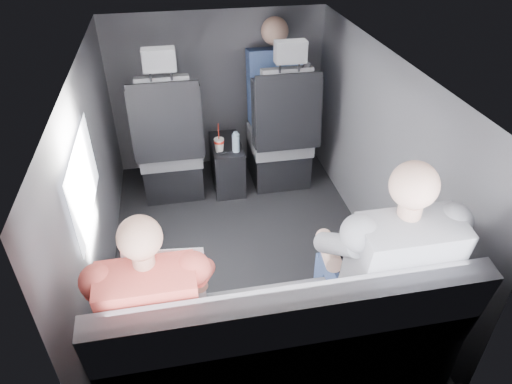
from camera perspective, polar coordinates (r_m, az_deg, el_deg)
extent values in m
plane|color=black|center=(3.26, -1.37, -7.44)|extent=(2.60, 2.60, 0.00)
plane|color=#B2B2AD|center=(2.56, -1.80, 15.68)|extent=(2.60, 2.60, 0.00)
cube|color=#56565B|center=(2.87, -19.56, 0.78)|extent=(0.02, 2.60, 1.35)
cube|color=#56565B|center=(3.10, 15.11, 4.28)|extent=(0.02, 2.60, 1.35)
cube|color=#56565B|center=(4.01, -4.73, 12.35)|extent=(1.80, 0.02, 1.35)
cube|color=#56565B|center=(1.89, 5.36, -18.03)|extent=(1.80, 0.02, 1.35)
cube|color=white|center=(2.50, -20.73, 1.39)|extent=(0.02, 0.75, 0.42)
cube|color=black|center=(3.46, 4.02, 10.97)|extent=(0.35, 0.11, 0.59)
cube|color=black|center=(3.88, -10.29, 2.43)|extent=(0.46, 0.48, 0.30)
cube|color=slate|center=(3.75, -10.63, 5.25)|extent=(0.48, 0.46, 0.14)
cube|color=slate|center=(3.41, -11.17, 9.08)|extent=(0.38, 0.18, 0.61)
cube|color=black|center=(3.43, -14.80, 8.20)|extent=(0.08, 0.21, 0.53)
cube|color=black|center=(3.42, -7.40, 9.02)|extent=(0.08, 0.21, 0.53)
cube|color=black|center=(3.35, -11.12, 8.46)|extent=(0.50, 0.11, 0.58)
cube|color=slate|center=(3.21, -12.04, 15.88)|extent=(0.22, 0.10, 0.15)
cube|color=black|center=(3.97, 2.76, 3.76)|extent=(0.46, 0.48, 0.30)
cube|color=slate|center=(3.84, 2.92, 6.57)|extent=(0.48, 0.46, 0.14)
cube|color=slate|center=(3.51, 3.86, 10.41)|extent=(0.38, 0.18, 0.61)
cube|color=black|center=(3.47, 0.27, 9.70)|extent=(0.08, 0.21, 0.53)
cube|color=black|center=(3.58, 7.32, 10.18)|extent=(0.08, 0.21, 0.53)
cube|color=black|center=(3.45, 4.12, 9.83)|extent=(0.50, 0.11, 0.58)
cube|color=slate|center=(3.32, 4.34, 17.09)|extent=(0.22, 0.10, 0.15)
cube|color=black|center=(3.84, -3.64, 3.46)|extent=(0.24, 0.48, 0.40)
cylinder|color=black|center=(3.63, -4.28, 5.20)|extent=(0.09, 0.09, 0.01)
cylinder|color=black|center=(3.64, -2.56, 5.37)|extent=(0.09, 0.09, 0.01)
cube|color=slate|center=(2.41, 2.90, -19.40)|extent=(1.60, 0.50, 0.45)
cube|color=slate|center=(1.92, 4.96, -16.78)|extent=(1.60, 0.17, 0.47)
cylinder|color=red|center=(3.59, -4.65, 6.32)|extent=(0.08, 0.08, 0.02)
cylinder|color=white|center=(3.58, -4.66, 6.58)|extent=(0.08, 0.08, 0.01)
cylinder|color=red|center=(3.55, -4.72, 7.58)|extent=(0.01, 0.01, 0.13)
cylinder|color=#ABCBE7|center=(3.59, -2.54, 6.15)|extent=(0.06, 0.06, 0.15)
cylinder|color=#ABCBE7|center=(3.55, -2.57, 7.35)|extent=(0.03, 0.03, 0.02)
cube|color=white|center=(2.31, -11.09, -9.75)|extent=(0.38, 0.30, 0.02)
cube|color=silver|center=(2.29, -11.11, -9.81)|extent=(0.31, 0.17, 0.00)
cube|color=white|center=(2.36, -11.18, -8.25)|extent=(0.11, 0.07, 0.00)
cube|color=white|center=(2.10, -11.36, -10.22)|extent=(0.36, 0.11, 0.25)
cube|color=white|center=(2.10, -11.36, -10.12)|extent=(0.32, 0.09, 0.21)
cube|color=black|center=(2.46, 12.42, -6.59)|extent=(0.33, 0.24, 0.02)
cube|color=black|center=(2.44, 12.58, -6.62)|extent=(0.27, 0.13, 0.00)
cube|color=black|center=(2.50, 11.89, -5.41)|extent=(0.10, 0.05, 0.00)
cube|color=black|center=(2.29, 14.07, -6.66)|extent=(0.33, 0.08, 0.22)
cube|color=white|center=(2.30, 14.00, -6.58)|extent=(0.29, 0.06, 0.19)
cube|color=#343439|center=(2.25, -14.76, -14.66)|extent=(0.14, 0.41, 0.12)
cube|color=#343439|center=(2.24, -9.39, -14.19)|extent=(0.14, 0.41, 0.12)
cube|color=#343439|center=(2.61, -13.70, -15.28)|extent=(0.12, 0.12, 0.45)
cube|color=#343439|center=(2.59, -9.05, -14.86)|extent=(0.12, 0.12, 0.45)
cube|color=#DC5A48|center=(1.94, -12.81, -14.38)|extent=(0.37, 0.25, 0.51)
sphere|color=tan|center=(1.71, -14.34, -5.54)|extent=(0.17, 0.17, 0.17)
cylinder|color=tan|center=(2.22, -17.44, -10.80)|extent=(0.11, 0.26, 0.11)
cylinder|color=tan|center=(2.19, -7.64, -9.89)|extent=(0.11, 0.26, 0.11)
cube|color=navy|center=(2.35, 11.58, -11.07)|extent=(0.16, 0.47, 0.14)
cube|color=navy|center=(2.44, 16.82, -10.07)|extent=(0.16, 0.47, 0.14)
cube|color=navy|center=(2.72, 9.02, -11.84)|extent=(0.14, 0.14, 0.45)
cube|color=navy|center=(2.80, 13.67, -11.00)|extent=(0.14, 0.14, 0.45)
cube|color=gray|center=(2.09, 17.39, -9.18)|extent=(0.43, 0.29, 0.58)
sphere|color=beige|center=(1.86, 19.16, 0.83)|extent=(0.19, 0.19, 0.19)
cylinder|color=beige|center=(2.27, 9.07, -7.12)|extent=(0.12, 0.30, 0.13)
cylinder|color=beige|center=(2.43, 18.72, -5.57)|extent=(0.12, 0.30, 0.13)
cube|color=navy|center=(3.83, 2.27, 13.09)|extent=(0.43, 0.27, 0.62)
sphere|color=tan|center=(3.72, 2.36, 19.48)|extent=(0.21, 0.21, 0.21)
cube|color=navy|center=(4.00, 1.99, 9.53)|extent=(0.36, 0.43, 0.13)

